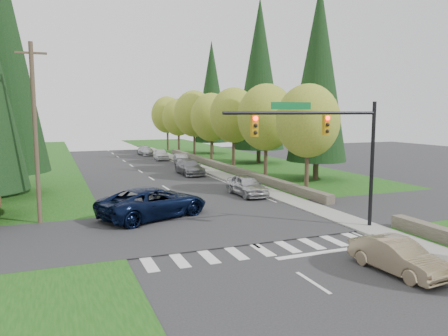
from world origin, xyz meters
TOP-DOWN VIEW (x-y plane):
  - ground at (0.00, 0.00)m, footprint 120.00×120.00m
  - grass_east at (13.00, 20.00)m, footprint 14.00×110.00m
  - cross_street at (0.00, 8.00)m, footprint 120.00×8.00m
  - sidewalk_east at (6.90, 22.00)m, footprint 1.80×80.00m
  - curb_east at (6.05, 22.00)m, footprint 0.20×80.00m
  - stone_wall_north at (8.60, 30.00)m, footprint 0.70×40.00m
  - traffic_signal at (4.37, 4.50)m, footprint 8.70×0.37m
  - utility_pole at (-9.50, 12.00)m, footprint 1.60×0.24m
  - decid_tree_0 at (9.20, 14.00)m, footprint 4.80×4.80m
  - decid_tree_1 at (9.30, 21.00)m, footprint 5.20×5.20m
  - decid_tree_2 at (9.10, 28.00)m, footprint 5.00×5.00m
  - decid_tree_3 at (9.20, 35.00)m, footprint 5.00×5.00m
  - decid_tree_4 at (9.30, 42.00)m, footprint 5.40×5.40m
  - decid_tree_5 at (9.10, 49.00)m, footprint 4.80×4.80m
  - decid_tree_6 at (9.20, 56.00)m, footprint 5.20×5.20m
  - conifer_e_a at (14.00, 20.00)m, footprint 5.44×5.44m
  - conifer_e_b at (15.00, 34.00)m, footprint 6.12×6.12m
  - conifer_e_c at (14.00, 48.00)m, footprint 5.10×5.10m
  - sedan_champagne at (3.62, -1.35)m, footprint 1.79×4.17m
  - suv_navy at (-3.23, 11.00)m, footprint 7.36×5.36m
  - parked_car_a at (4.86, 15.41)m, footprint 1.94×4.61m
  - parked_car_b at (4.20, 27.78)m, footprint 2.14×5.13m
  - parked_car_c at (5.60, 35.59)m, footprint 1.97×4.24m
  - parked_car_d at (4.77, 42.44)m, footprint 2.14×4.48m
  - parked_car_e at (4.20, 49.49)m, footprint 2.14×4.48m

SIDE VIEW (x-z plane):
  - ground at x=0.00m, z-range 0.00..0.00m
  - cross_street at x=0.00m, z-range -0.05..0.05m
  - grass_east at x=13.00m, z-range 0.00..0.06m
  - sidewalk_east at x=6.90m, z-range 0.00..0.13m
  - curb_east at x=6.05m, z-range 0.00..0.13m
  - stone_wall_north at x=8.60m, z-range 0.00..0.70m
  - parked_car_e at x=4.20m, z-range 0.00..1.26m
  - sedan_champagne at x=3.62m, z-range 0.00..1.34m
  - parked_car_c at x=5.60m, z-range 0.00..1.35m
  - parked_car_d at x=4.77m, z-range 0.00..1.48m
  - parked_car_b at x=4.20m, z-range 0.00..1.48m
  - parked_car_a at x=4.86m, z-range 0.00..1.56m
  - suv_navy at x=-3.23m, z-range 0.00..1.86m
  - traffic_signal at x=4.37m, z-range 1.58..8.38m
  - utility_pole at x=-9.50m, z-range 0.14..10.14m
  - decid_tree_5 at x=9.10m, z-range 1.38..9.68m
  - decid_tree_0 at x=9.20m, z-range 1.41..9.78m
  - decid_tree_3 at x=9.20m, z-range 1.39..9.94m
  - decid_tree_1 at x=9.30m, z-range 1.40..10.20m
  - decid_tree_6 at x=9.20m, z-range 1.43..10.30m
  - decid_tree_2 at x=9.10m, z-range 1.52..10.34m
  - decid_tree_4 at x=9.30m, z-range 1.47..10.65m
  - conifer_e_c at x=14.00m, z-range 0.89..17.69m
  - conifer_e_a at x=14.00m, z-range 0.89..18.69m
  - conifer_e_b at x=15.00m, z-range 0.89..20.69m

